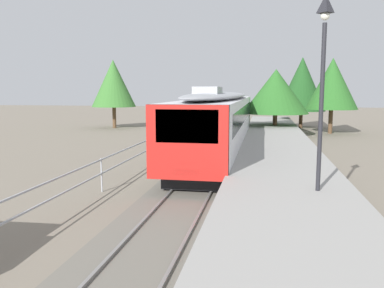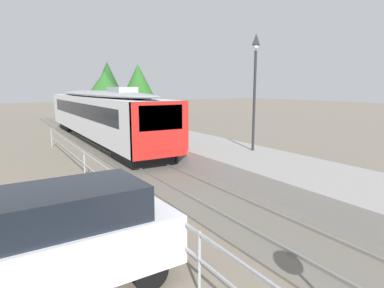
{
  "view_description": "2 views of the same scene",
  "coord_description": "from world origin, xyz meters",
  "views": [
    {
      "loc": [
        2.51,
        7.54,
        3.69
      ],
      "look_at": [
        0.0,
        21.44,
        1.8
      ],
      "focal_mm": 37.12,
      "sensor_mm": 36.0,
      "label": 1
    },
    {
      "loc": [
        -6.35,
        7.19,
        3.85
      ],
      "look_at": [
        0.4,
        18.44,
        1.6
      ],
      "focal_mm": 30.86,
      "sensor_mm": 36.0,
      "label": 2
    }
  ],
  "objects": [
    {
      "name": "ground_plane",
      "position": [
        -3.0,
        22.0,
        0.0
      ],
      "size": [
        160.0,
        160.0,
        0.0
      ],
      "primitive_type": "plane",
      "color": "slate"
    },
    {
      "name": "track_rails",
      "position": [
        0.0,
        22.0,
        0.03
      ],
      "size": [
        3.2,
        60.0,
        0.14
      ],
      "color": "#6B665B",
      "rests_on": "ground"
    },
    {
      "name": "commuter_train",
      "position": [
        0.0,
        30.5,
        2.15
      ],
      "size": [
        2.82,
        20.36,
        3.74
      ],
      "color": "silver",
      "rests_on": "track_rails"
    },
    {
      "name": "station_platform",
      "position": [
        3.25,
        22.0,
        0.45
      ],
      "size": [
        3.9,
        60.0,
        0.9
      ],
      "primitive_type": "cube",
      "color": "#999691",
      "rests_on": "ground"
    },
    {
      "name": "platform_lamp_mid_platform",
      "position": [
        4.07,
        18.92,
        4.62
      ],
      "size": [
        0.34,
        0.34,
        5.35
      ],
      "color": "#232328",
      "rests_on": "station_platform"
    },
    {
      "name": "carpark_fence",
      "position": [
        -3.3,
        12.0,
        0.91
      ],
      "size": [
        0.06,
        36.06,
        1.25
      ],
      "color": "#9EA0A5",
      "rests_on": "ground"
    },
    {
      "name": "parked_suv_white",
      "position": [
        -5.55,
        13.38,
        1.06
      ],
      "size": [
        4.68,
        2.09,
        2.04
      ],
      "color": "white",
      "rests_on": "ground"
    },
    {
      "name": "tree_behind_carpark",
      "position": [
        8.27,
        43.66,
        4.31
      ],
      "size": [
        4.4,
        4.4,
        6.51
      ],
      "color": "brown",
      "rests_on": "ground"
    },
    {
      "name": "tree_behind_station_far",
      "position": [
        6.2,
        48.7,
        4.36
      ],
      "size": [
        4.73,
        4.73,
        7.02
      ],
      "color": "brown",
      "rests_on": "ground"
    },
    {
      "name": "tree_distant_centre",
      "position": [
        3.43,
        40.55,
        3.65
      ],
      "size": [
        5.33,
        5.33,
        5.44
      ],
      "color": "brown",
      "rests_on": "ground"
    }
  ]
}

